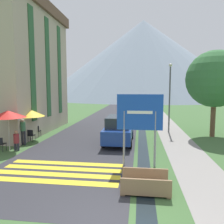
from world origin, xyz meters
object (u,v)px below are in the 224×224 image
Objects in this scene: tree_by_path at (215,79)px; cafe_chair_far_left at (37,130)px; parked_car_near at (119,129)px; cafe_umbrella_middle_yellow at (29,113)px; person_seated_far at (33,129)px; hotel_building at (15,63)px; parked_car_far at (127,112)px; cafe_umbrella_front_red at (8,114)px; road_sign at (140,118)px; streetlamp at (170,92)px; person_standing_terrace at (23,130)px; person_seated_near at (16,140)px; cafe_chair_nearest at (1,143)px; footbridge at (145,185)px; cafe_chair_middle at (31,135)px.

cafe_chair_far_left is at bearing -172.12° from tree_by_path.
cafe_umbrella_middle_yellow is at bearing 179.97° from parked_car_near.
hotel_building is at bearing 138.02° from person_seated_far.
parked_car_far reaches higher than person_seated_far.
cafe_umbrella_front_red is 2.66m from cafe_umbrella_middle_yellow.
person_seated_far is (-7.82, 4.99, -1.59)m from road_sign.
hotel_building reaches higher than streetlamp.
person_seated_far is at bearing 101.17° from person_standing_terrace.
person_seated_near is at bearing -78.29° from cafe_umbrella_middle_yellow.
streetlamp is at bearing -61.22° from parked_car_far.
road_sign reaches higher than cafe_umbrella_front_red.
hotel_building is at bearing 116.47° from cafe_umbrella_front_red.
road_sign is at bearing -42.98° from cafe_chair_far_left.
person_seated_far is at bearing 94.43° from cafe_umbrella_front_red.
cafe_chair_nearest is at bearing -102.23° from cafe_chair_far_left.
parked_car_far is at bearing 66.13° from cafe_umbrella_front_red.
road_sign is 1.97× the size of person_standing_terrace.
cafe_chair_nearest is 0.86m from person_seated_near.
hotel_building is 15.43m from footbridge.
cafe_chair_far_left is 0.71× the size of person_seated_near.
streetlamp is (12.79, 1.10, -2.41)m from hotel_building.
hotel_building reaches higher than cafe_chair_far_left.
cafe_umbrella_middle_yellow is at bearing 126.70° from cafe_chair_middle.
cafe_umbrella_front_red reaches higher than person_seated_near.
road_sign is at bearing -23.43° from cafe_chair_middle.
hotel_building is 1.87× the size of streetlamp.
parked_car_far reaches higher than cafe_chair_far_left.
parked_car_near is at bearing -17.42° from cafe_chair_far_left.
person_seated_far is at bearing -41.98° from hotel_building.
footbridge is 8.47m from person_seated_near.
cafe_umbrella_middle_yellow reaches higher than person_seated_near.
person_seated_far is at bearing 147.47° from road_sign.
parked_car_near is 0.77× the size of streetlamp.
hotel_building is 5.52m from cafe_umbrella_middle_yellow.
hotel_building is 12.48× the size of cafe_chair_middle.
road_sign is 7.74m from cafe_umbrella_front_red.
cafe_umbrella_middle_yellow reaches higher than cafe_chair_nearest.
cafe_chair_far_left is 3.66m from person_seated_near.
cafe_umbrella_middle_yellow is at bearing 100.95° from person_standing_terrace.
person_seated_far is 0.19× the size of tree_by_path.
person_seated_near reaches higher than cafe_chair_far_left.
person_seated_near is (0.78, 0.32, 0.15)m from cafe_chair_nearest.
cafe_chair_far_left is (-7.87, 7.79, 0.29)m from footbridge.
cafe_umbrella_middle_yellow is at bearing -157.98° from streetlamp.
tree_by_path is (5.26, 9.61, 4.10)m from footbridge.
parked_car_far is at bearing 95.37° from footbridge.
person_seated_near is (-5.76, -2.61, -0.24)m from parked_car_near.
tree_by_path is (12.90, 4.19, 3.33)m from person_standing_terrace.
cafe_chair_nearest is at bearing -155.83° from parked_car_near.
tree_by_path is (3.07, -1.26, 1.00)m from streetlamp.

